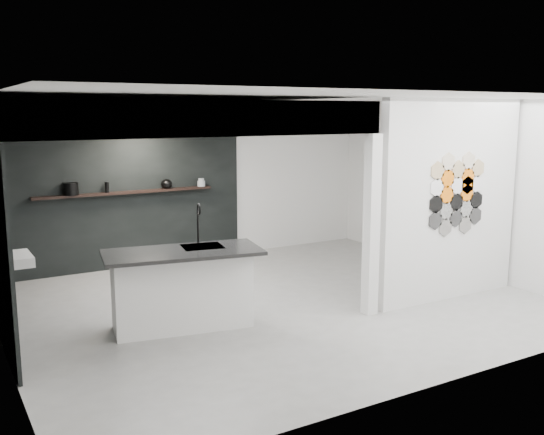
{
  "coord_description": "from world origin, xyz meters",
  "views": [
    {
      "loc": [
        -4.14,
        -6.95,
        2.61
      ],
      "look_at": [
        0.1,
        0.3,
        1.15
      ],
      "focal_mm": 40.0,
      "sensor_mm": 36.0,
      "label": 1
    }
  ],
  "objects_px": {
    "wall_basin": "(14,260)",
    "bottle_dark": "(107,187)",
    "kettle": "(167,184)",
    "glass_vase": "(201,182)",
    "utensil_cup": "(69,192)",
    "kitchen_island": "(182,287)",
    "partition_panel": "(451,200)",
    "glass_bowl": "(201,184)",
    "stockpot": "(71,189)"
  },
  "relations": [
    {
      "from": "glass_vase",
      "to": "utensil_cup",
      "type": "bearing_deg",
      "value": 180.0
    },
    {
      "from": "wall_basin",
      "to": "kettle",
      "type": "bearing_deg",
      "value": 36.95
    },
    {
      "from": "bottle_dark",
      "to": "glass_bowl",
      "type": "bearing_deg",
      "value": 0.0
    },
    {
      "from": "glass_bowl",
      "to": "bottle_dark",
      "type": "bearing_deg",
      "value": 180.0
    },
    {
      "from": "partition_panel",
      "to": "kitchen_island",
      "type": "relative_size",
      "value": 1.41
    },
    {
      "from": "stockpot",
      "to": "wall_basin",
      "type": "bearing_deg",
      "value": -119.06
    },
    {
      "from": "stockpot",
      "to": "glass_bowl",
      "type": "bearing_deg",
      "value": 0.0
    },
    {
      "from": "bottle_dark",
      "to": "kitchen_island",
      "type": "bearing_deg",
      "value": -89.44
    },
    {
      "from": "partition_panel",
      "to": "kitchen_island",
      "type": "xyz_separation_m",
      "value": [
        -3.71,
        0.75,
        -0.89
      ]
    },
    {
      "from": "wall_basin",
      "to": "stockpot",
      "type": "relative_size",
      "value": 2.51
    },
    {
      "from": "glass_vase",
      "to": "glass_bowl",
      "type": "bearing_deg",
      "value": 0.0
    },
    {
      "from": "kitchen_island",
      "to": "glass_vase",
      "type": "xyz_separation_m",
      "value": [
        1.64,
        3.12,
        0.88
      ]
    },
    {
      "from": "kitchen_island",
      "to": "bottle_dark",
      "type": "bearing_deg",
      "value": 100.99
    },
    {
      "from": "partition_panel",
      "to": "wall_basin",
      "type": "distance_m",
      "value": 5.78
    },
    {
      "from": "glass_bowl",
      "to": "glass_vase",
      "type": "relative_size",
      "value": 0.95
    },
    {
      "from": "wall_basin",
      "to": "kitchen_island",
      "type": "relative_size",
      "value": 0.3
    },
    {
      "from": "wall_basin",
      "to": "utensil_cup",
      "type": "height_order",
      "value": "utensil_cup"
    },
    {
      "from": "glass_bowl",
      "to": "utensil_cup",
      "type": "height_order",
      "value": "glass_bowl"
    },
    {
      "from": "kettle",
      "to": "glass_bowl",
      "type": "height_order",
      "value": "kettle"
    },
    {
      "from": "bottle_dark",
      "to": "wall_basin",
      "type": "bearing_deg",
      "value": -129.81
    },
    {
      "from": "glass_vase",
      "to": "bottle_dark",
      "type": "xyz_separation_m",
      "value": [
        -1.67,
        0.0,
        0.02
      ]
    },
    {
      "from": "kitchen_island",
      "to": "bottle_dark",
      "type": "relative_size",
      "value": 11.41
    },
    {
      "from": "wall_basin",
      "to": "kettle",
      "type": "height_order",
      "value": "kettle"
    },
    {
      "from": "partition_panel",
      "to": "wall_basin",
      "type": "bearing_deg",
      "value": 161.77
    },
    {
      "from": "wall_basin",
      "to": "bottle_dark",
      "type": "height_order",
      "value": "bottle_dark"
    },
    {
      "from": "partition_panel",
      "to": "bottle_dark",
      "type": "bearing_deg",
      "value": 134.09
    },
    {
      "from": "glass_bowl",
      "to": "bottle_dark",
      "type": "relative_size",
      "value": 0.79
    },
    {
      "from": "partition_panel",
      "to": "kitchen_island",
      "type": "height_order",
      "value": "partition_panel"
    },
    {
      "from": "stockpot",
      "to": "bottle_dark",
      "type": "xyz_separation_m",
      "value": [
        0.57,
        0.0,
        -0.01
      ]
    },
    {
      "from": "wall_basin",
      "to": "kettle",
      "type": "relative_size",
      "value": 3.12
    },
    {
      "from": "wall_basin",
      "to": "bottle_dark",
      "type": "distance_m",
      "value": 2.75
    },
    {
      "from": "partition_panel",
      "to": "kettle",
      "type": "bearing_deg",
      "value": 125.13
    },
    {
      "from": "wall_basin",
      "to": "glass_bowl",
      "type": "distance_m",
      "value": 4.0
    },
    {
      "from": "stockpot",
      "to": "glass_vase",
      "type": "relative_size",
      "value": 1.67
    },
    {
      "from": "wall_basin",
      "to": "utensil_cup",
      "type": "relative_size",
      "value": 6.65
    },
    {
      "from": "kettle",
      "to": "glass_vase",
      "type": "relative_size",
      "value": 1.34
    },
    {
      "from": "utensil_cup",
      "to": "wall_basin",
      "type": "bearing_deg",
      "value": -118.6
    },
    {
      "from": "partition_panel",
      "to": "stockpot",
      "type": "xyz_separation_m",
      "value": [
        -4.32,
        3.87,
        0.02
      ]
    },
    {
      "from": "stockpot",
      "to": "glass_vase",
      "type": "bearing_deg",
      "value": 0.0
    },
    {
      "from": "kettle",
      "to": "glass_bowl",
      "type": "relative_size",
      "value": 1.41
    },
    {
      "from": "partition_panel",
      "to": "kettle",
      "type": "relative_size",
      "value": 14.58
    },
    {
      "from": "wall_basin",
      "to": "bottle_dark",
      "type": "xyz_separation_m",
      "value": [
        1.72,
        2.07,
        0.56
      ]
    },
    {
      "from": "wall_basin",
      "to": "glass_bowl",
      "type": "relative_size",
      "value": 4.39
    },
    {
      "from": "wall_basin",
      "to": "glass_vase",
      "type": "bearing_deg",
      "value": 31.35
    },
    {
      "from": "partition_panel",
      "to": "glass_bowl",
      "type": "distance_m",
      "value": 4.39
    },
    {
      "from": "kitchen_island",
      "to": "utensil_cup",
      "type": "height_order",
      "value": "kitchen_island"
    },
    {
      "from": "partition_panel",
      "to": "glass_bowl",
      "type": "bearing_deg",
      "value": 118.23
    },
    {
      "from": "glass_bowl",
      "to": "utensil_cup",
      "type": "distance_m",
      "value": 2.26
    },
    {
      "from": "wall_basin",
      "to": "utensil_cup",
      "type": "distance_m",
      "value": 2.41
    },
    {
      "from": "partition_panel",
      "to": "glass_vase",
      "type": "distance_m",
      "value": 4.39
    }
  ]
}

